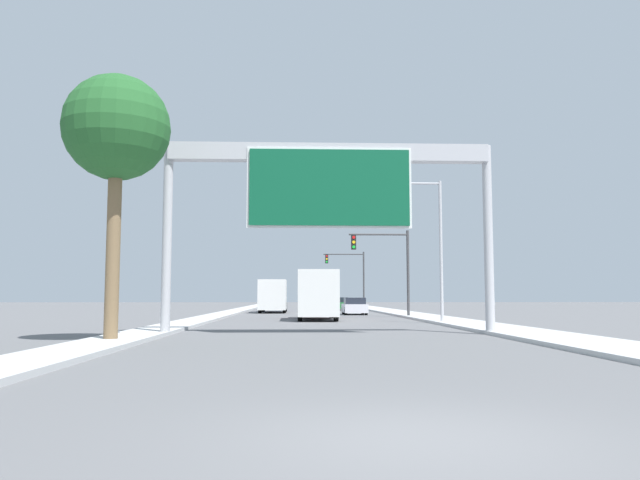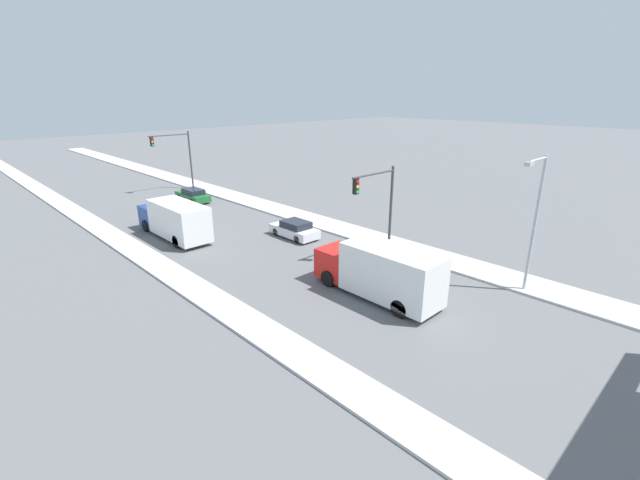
{
  "view_description": "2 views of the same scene",
  "coord_description": "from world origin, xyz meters",
  "px_view_note": "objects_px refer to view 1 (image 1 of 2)",
  "views": [
    {
      "loc": [
        -1.29,
        -6.82,
        1.53
      ],
      "look_at": [
        0.0,
        28.0,
        4.67
      ],
      "focal_mm": 35.0,
      "sensor_mm": 36.0,
      "label": 1
    },
    {
      "loc": [
        -17.99,
        19.79,
        11.26
      ],
      "look_at": [
        -0.23,
        38.23,
        2.37
      ],
      "focal_mm": 24.0,
      "sensor_mm": 36.0,
      "label": 2
    }
  ],
  "objects_px": {
    "palm_tree_foreground": "(117,131)",
    "street_lamp_right": "(435,238)",
    "truck_box_primary": "(273,296)",
    "traffic_light_near_intersection": "(389,259)",
    "truck_box_secondary": "(317,295)",
    "traffic_light_mid_block": "(351,270)",
    "sign_gantry": "(329,181)",
    "car_mid_center": "(354,307)",
    "car_near_right": "(340,304)"
  },
  "relations": [
    {
      "from": "truck_box_primary",
      "to": "traffic_light_near_intersection",
      "type": "relative_size",
      "value": 1.35
    },
    {
      "from": "car_mid_center",
      "to": "traffic_light_near_intersection",
      "type": "distance_m",
      "value": 8.15
    },
    {
      "from": "truck_box_secondary",
      "to": "palm_tree_foreground",
      "type": "bearing_deg",
      "value": -110.59
    },
    {
      "from": "traffic_light_mid_block",
      "to": "truck_box_primary",
      "type": "bearing_deg",
      "value": -118.29
    },
    {
      "from": "traffic_light_mid_block",
      "to": "truck_box_secondary",
      "type": "bearing_deg",
      "value": -98.66
    },
    {
      "from": "truck_box_primary",
      "to": "traffic_light_mid_block",
      "type": "relative_size",
      "value": 1.24
    },
    {
      "from": "palm_tree_foreground",
      "to": "truck_box_primary",
      "type": "bearing_deg",
      "value": 84.18
    },
    {
      "from": "sign_gantry",
      "to": "truck_box_primary",
      "type": "bearing_deg",
      "value": 95.9
    },
    {
      "from": "truck_box_secondary",
      "to": "car_near_right",
      "type": "bearing_deg",
      "value": 82.99
    },
    {
      "from": "traffic_light_near_intersection",
      "to": "street_lamp_right",
      "type": "xyz_separation_m",
      "value": [
        1.13,
        -9.98,
        0.57
      ]
    },
    {
      "from": "car_near_right",
      "to": "truck_box_primary",
      "type": "distance_m",
      "value": 12.42
    },
    {
      "from": "sign_gantry",
      "to": "street_lamp_right",
      "type": "distance_m",
      "value": 12.13
    },
    {
      "from": "street_lamp_right",
      "to": "car_near_right",
      "type": "bearing_deg",
      "value": 95.07
    },
    {
      "from": "truck_box_primary",
      "to": "street_lamp_right",
      "type": "relative_size",
      "value": 1.05
    },
    {
      "from": "truck_box_secondary",
      "to": "traffic_light_mid_block",
      "type": "height_order",
      "value": "traffic_light_mid_block"
    },
    {
      "from": "sign_gantry",
      "to": "car_near_right",
      "type": "height_order",
      "value": "sign_gantry"
    },
    {
      "from": "car_near_right",
      "to": "traffic_light_mid_block",
      "type": "relative_size",
      "value": 0.69
    },
    {
      "from": "car_near_right",
      "to": "traffic_light_mid_block",
      "type": "xyz_separation_m",
      "value": [
        1.75,
        6.04,
        3.97
      ]
    },
    {
      "from": "sign_gantry",
      "to": "palm_tree_foreground",
      "type": "height_order",
      "value": "palm_tree_foreground"
    },
    {
      "from": "car_mid_center",
      "to": "traffic_light_near_intersection",
      "type": "bearing_deg",
      "value": -75.13
    },
    {
      "from": "truck_box_secondary",
      "to": "street_lamp_right",
      "type": "distance_m",
      "value": 9.1
    },
    {
      "from": "car_near_right",
      "to": "traffic_light_mid_block",
      "type": "distance_m",
      "value": 7.44
    },
    {
      "from": "traffic_light_near_intersection",
      "to": "palm_tree_foreground",
      "type": "bearing_deg",
      "value": -117.87
    },
    {
      "from": "sign_gantry",
      "to": "palm_tree_foreground",
      "type": "bearing_deg",
      "value": -151.72
    },
    {
      "from": "palm_tree_foreground",
      "to": "street_lamp_right",
      "type": "height_order",
      "value": "palm_tree_foreground"
    },
    {
      "from": "traffic_light_near_intersection",
      "to": "sign_gantry",
      "type": "bearing_deg",
      "value": -104.96
    },
    {
      "from": "truck_box_primary",
      "to": "traffic_light_near_intersection",
      "type": "xyz_separation_m",
      "value": [
        8.88,
        -13.74,
        2.7
      ]
    },
    {
      "from": "car_near_right",
      "to": "truck_box_primary",
      "type": "xyz_separation_m",
      "value": [
        -7.0,
        -10.23,
        0.88
      ]
    },
    {
      "from": "truck_box_secondary",
      "to": "traffic_light_near_intersection",
      "type": "height_order",
      "value": "traffic_light_near_intersection"
    },
    {
      "from": "truck_box_primary",
      "to": "traffic_light_near_intersection",
      "type": "bearing_deg",
      "value": -57.12
    },
    {
      "from": "car_near_right",
      "to": "street_lamp_right",
      "type": "bearing_deg",
      "value": -84.93
    },
    {
      "from": "palm_tree_foreground",
      "to": "sign_gantry",
      "type": "bearing_deg",
      "value": 28.28
    },
    {
      "from": "sign_gantry",
      "to": "street_lamp_right",
      "type": "bearing_deg",
      "value": 57.31
    },
    {
      "from": "sign_gantry",
      "to": "street_lamp_right",
      "type": "relative_size",
      "value": 1.64
    },
    {
      "from": "sign_gantry",
      "to": "traffic_light_near_intersection",
      "type": "distance_m",
      "value": 20.92
    },
    {
      "from": "street_lamp_right",
      "to": "truck_box_primary",
      "type": "bearing_deg",
      "value": 112.88
    },
    {
      "from": "traffic_light_mid_block",
      "to": "palm_tree_foreground",
      "type": "relative_size",
      "value": 0.77
    },
    {
      "from": "sign_gantry",
      "to": "truck_box_primary",
      "type": "height_order",
      "value": "sign_gantry"
    },
    {
      "from": "truck_box_primary",
      "to": "street_lamp_right",
      "type": "height_order",
      "value": "street_lamp_right"
    },
    {
      "from": "palm_tree_foreground",
      "to": "street_lamp_right",
      "type": "xyz_separation_m",
      "value": [
        13.87,
        14.1,
        -2.25
      ]
    },
    {
      "from": "sign_gantry",
      "to": "truck_box_secondary",
      "type": "relative_size",
      "value": 1.67
    },
    {
      "from": "traffic_light_mid_block",
      "to": "street_lamp_right",
      "type": "xyz_separation_m",
      "value": [
        1.26,
        -39.98,
        0.18
      ]
    },
    {
      "from": "truck_box_primary",
      "to": "car_mid_center",
      "type": "bearing_deg",
      "value": -43.56
    },
    {
      "from": "car_mid_center",
      "to": "traffic_light_mid_block",
      "type": "height_order",
      "value": "traffic_light_mid_block"
    },
    {
      "from": "truck_box_secondary",
      "to": "palm_tree_foreground",
      "type": "height_order",
      "value": "palm_tree_foreground"
    },
    {
      "from": "traffic_light_mid_block",
      "to": "street_lamp_right",
      "type": "relative_size",
      "value": 0.85
    },
    {
      "from": "sign_gantry",
      "to": "truck_box_secondary",
      "type": "xyz_separation_m",
      "value": [
        0.0,
        15.63,
        -4.55
      ]
    },
    {
      "from": "sign_gantry",
      "to": "car_near_right",
      "type": "distance_m",
      "value": 44.57
    },
    {
      "from": "traffic_light_near_intersection",
      "to": "street_lamp_right",
      "type": "height_order",
      "value": "street_lamp_right"
    },
    {
      "from": "truck_box_secondary",
      "to": "street_lamp_right",
      "type": "bearing_deg",
      "value": -40.08
    }
  ]
}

